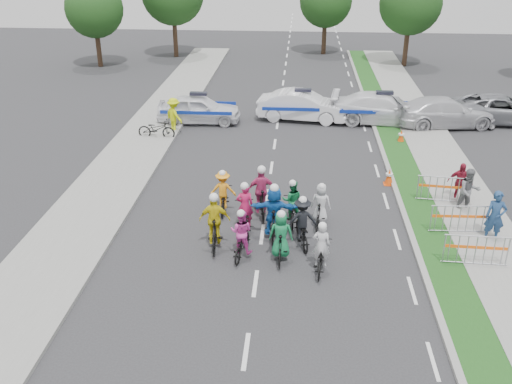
# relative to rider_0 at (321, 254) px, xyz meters

# --- Properties ---
(ground) EXTENTS (90.00, 90.00, 0.00)m
(ground) POSITION_rel_rider_0_xyz_m (-1.94, -0.89, -0.57)
(ground) COLOR #28282B
(ground) RESTS_ON ground
(curb_right) EXTENTS (0.20, 60.00, 0.12)m
(curb_right) POSITION_rel_rider_0_xyz_m (3.16, 4.11, -0.51)
(curb_right) COLOR gray
(curb_right) RESTS_ON ground
(grass_strip) EXTENTS (1.20, 60.00, 0.11)m
(grass_strip) POSITION_rel_rider_0_xyz_m (3.86, 4.11, -0.52)
(grass_strip) COLOR #184114
(grass_strip) RESTS_ON ground
(sidewalk_right) EXTENTS (2.40, 60.00, 0.13)m
(sidewalk_right) POSITION_rel_rider_0_xyz_m (5.66, 4.11, -0.51)
(sidewalk_right) COLOR gray
(sidewalk_right) RESTS_ON ground
(sidewalk_left) EXTENTS (3.00, 60.00, 0.13)m
(sidewalk_left) POSITION_rel_rider_0_xyz_m (-8.44, 4.11, -0.51)
(sidewalk_left) COLOR gray
(sidewalk_left) RESTS_ON ground
(rider_0) EXTENTS (0.76, 1.74, 1.72)m
(rider_0) POSITION_rel_rider_0_xyz_m (0.00, 0.00, 0.00)
(rider_0) COLOR black
(rider_0) RESTS_ON ground
(rider_1) EXTENTS (0.76, 1.71, 1.79)m
(rider_1) POSITION_rel_rider_0_xyz_m (-1.24, 0.53, 0.13)
(rider_1) COLOR black
(rider_1) RESTS_ON ground
(rider_2) EXTENTS (0.84, 1.74, 1.71)m
(rider_2) POSITION_rel_rider_0_xyz_m (-2.50, 0.65, 0.07)
(rider_2) COLOR black
(rider_2) RESTS_ON ground
(rider_3) EXTENTS (1.03, 1.94, 2.01)m
(rider_3) POSITION_rel_rider_0_xyz_m (-3.42, 1.14, 0.19)
(rider_3) COLOR black
(rider_3) RESTS_ON ground
(rider_4) EXTENTS (1.10, 1.86, 1.81)m
(rider_4) POSITION_rel_rider_0_xyz_m (-0.59, 1.54, 0.13)
(rider_4) COLOR black
(rider_4) RESTS_ON ground
(rider_5) EXTENTS (1.62, 1.94, 2.03)m
(rider_5) POSITION_rel_rider_0_xyz_m (-1.53, 1.94, 0.27)
(rider_5) COLOR black
(rider_5) RESTS_ON ground
(rider_6) EXTENTS (0.95, 1.93, 1.88)m
(rider_6) POSITION_rel_rider_0_xyz_m (-2.55, 2.34, 0.05)
(rider_6) COLOR black
(rider_6) RESTS_ON ground
(rider_7) EXTENTS (0.78, 1.65, 1.67)m
(rider_7) POSITION_rel_rider_0_xyz_m (0.06, 2.93, 0.08)
(rider_7) COLOR black
(rider_7) RESTS_ON ground
(rider_8) EXTENTS (0.74, 1.70, 1.71)m
(rider_8) POSITION_rel_rider_0_xyz_m (-0.95, 3.05, 0.07)
(rider_8) COLOR black
(rider_8) RESTS_ON ground
(rider_9) EXTENTS (1.07, 1.98, 2.02)m
(rider_9) POSITION_rel_rider_0_xyz_m (-2.06, 3.50, 0.20)
(rider_9) COLOR black
(rider_9) RESTS_ON ground
(rider_10) EXTENTS (0.96, 1.68, 1.70)m
(rider_10) POSITION_rel_rider_0_xyz_m (-3.49, 3.74, 0.09)
(rider_10) COLOR black
(rider_10) RESTS_ON ground
(police_car_0) EXTENTS (4.51, 1.97, 1.51)m
(police_car_0) POSITION_rel_rider_0_xyz_m (-6.16, 14.19, 0.18)
(police_car_0) COLOR white
(police_car_0) RESTS_ON ground
(police_car_1) EXTENTS (5.04, 2.32, 1.60)m
(police_car_1) POSITION_rel_rider_0_xyz_m (-0.63, 15.05, 0.23)
(police_car_1) COLOR white
(police_car_1) RESTS_ON ground
(police_car_2) EXTENTS (5.75, 2.88, 1.60)m
(police_car_2) POSITION_rel_rider_0_xyz_m (3.68, 14.85, 0.23)
(police_car_2) COLOR white
(police_car_2) RESTS_ON ground
(civilian_sedan) EXTENTS (5.59, 3.02, 1.54)m
(civilian_sedan) POSITION_rel_rider_0_xyz_m (6.87, 14.55, 0.20)
(civilian_sedan) COLOR silver
(civilian_sedan) RESTS_ON ground
(civilian_suv) EXTENTS (5.47, 2.73, 1.49)m
(civilian_suv) POSITION_rel_rider_0_xyz_m (10.03, 15.46, 0.17)
(civilian_suv) COLOR gray
(civilian_suv) RESTS_ON ground
(spectator_0) EXTENTS (0.71, 0.51, 1.81)m
(spectator_0) POSITION_rel_rider_0_xyz_m (5.82, 2.30, 0.33)
(spectator_0) COLOR navy
(spectator_0) RESTS_ON ground
(spectator_1) EXTENTS (0.93, 0.78, 1.72)m
(spectator_1) POSITION_rel_rider_0_xyz_m (5.50, 4.39, 0.29)
(spectator_1) COLOR slate
(spectator_1) RESTS_ON ground
(spectator_2) EXTENTS (1.00, 0.63, 1.59)m
(spectator_2) POSITION_rel_rider_0_xyz_m (5.41, 5.30, 0.22)
(spectator_2) COLOR maroon
(spectator_2) RESTS_ON ground
(marshal_hiviz) EXTENTS (1.29, 1.26, 1.77)m
(marshal_hiviz) POSITION_rel_rider_0_xyz_m (-7.19, 12.61, 0.31)
(marshal_hiviz) COLOR #C4D80B
(marshal_hiviz) RESTS_ON ground
(barrier_0) EXTENTS (2.02, 0.57, 1.12)m
(barrier_0) POSITION_rel_rider_0_xyz_m (4.76, 0.54, -0.01)
(barrier_0) COLOR #A5A8AD
(barrier_0) RESTS_ON ground
(barrier_1) EXTENTS (2.02, 0.58, 1.12)m
(barrier_1) POSITION_rel_rider_0_xyz_m (4.76, 2.60, -0.01)
(barrier_1) COLOR #A5A8AD
(barrier_1) RESTS_ON ground
(barrier_2) EXTENTS (2.04, 0.71, 1.12)m
(barrier_2) POSITION_rel_rider_0_xyz_m (4.76, 5.04, -0.01)
(barrier_2) COLOR #A5A8AD
(barrier_2) RESTS_ON ground
(cone_0) EXTENTS (0.40, 0.40, 0.70)m
(cone_0) POSITION_rel_rider_0_xyz_m (2.97, 6.70, -0.23)
(cone_0) COLOR #F24C0C
(cone_0) RESTS_ON ground
(cone_1) EXTENTS (0.40, 0.40, 0.70)m
(cone_1) POSITION_rel_rider_0_xyz_m (4.21, 11.75, -0.23)
(cone_1) COLOR #F24C0C
(cone_1) RESTS_ON ground
(parked_bike) EXTENTS (1.90, 0.76, 0.98)m
(parked_bike) POSITION_rel_rider_0_xyz_m (-7.86, 11.48, -0.08)
(parked_bike) COLOR black
(parked_bike) RESTS_ON ground
(tree_0) EXTENTS (4.20, 4.20, 6.30)m
(tree_0) POSITION_rel_rider_0_xyz_m (-15.94, 27.11, 3.61)
(tree_0) COLOR #382619
(tree_0) RESTS_ON ground
(tree_1) EXTENTS (4.55, 4.55, 6.82)m
(tree_1) POSITION_rel_rider_0_xyz_m (7.06, 29.11, 3.96)
(tree_1) COLOR #382619
(tree_1) RESTS_ON ground
(tree_4) EXTENTS (4.20, 4.20, 6.30)m
(tree_4) POSITION_rel_rider_0_xyz_m (1.06, 33.11, 3.61)
(tree_4) COLOR #382619
(tree_4) RESTS_ON ground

